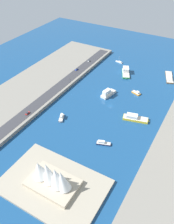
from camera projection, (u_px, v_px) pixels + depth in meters
ground_plane at (110, 106)px, 250.59m from camera, size 440.00×440.00×0.00m
quay_east at (42, 82)px, 285.07m from camera, size 70.00×240.00×3.57m
peninsula_point at (53, 185)px, 173.39m from camera, size 75.06×50.89×2.00m
road_strip at (59, 86)px, 273.84m from camera, size 12.44×228.00×0.15m
sailboat_small_white at (119, 62)px, 327.89m from camera, size 11.44×4.35×9.15m
water_taxi_orange at (136, 93)px, 267.71m from camera, size 11.49×7.51×3.28m
ferry_yellow_fast at (135, 118)px, 231.57m from camera, size 25.98×13.27×5.51m
barge_flat_brown at (169, 77)px, 294.57m from camera, size 17.24×30.37×3.10m
ferry_green_doubledeck at (126, 72)px, 302.70m from camera, size 18.26×25.95×7.18m
patrol_launch_navy at (103, 143)px, 206.13m from camera, size 13.59×7.70×3.61m
yacht_sleek_gray at (61, 117)px, 232.99m from camera, size 7.96×12.43×4.20m
ferry_white_commuter at (108, 93)px, 263.82m from camera, size 10.85×21.94×8.02m
pickup_red at (27, 113)px, 233.58m from camera, size 2.19×5.23×1.47m
hatchback_blue at (77, 69)px, 303.61m from camera, size 2.01×5.14×1.69m
van_white at (89, 61)px, 322.66m from camera, size 2.00×4.57×1.69m
traffic_light_waterfront at (70, 80)px, 275.73m from camera, size 0.36×0.36×6.50m
opera_landmark at (52, 177)px, 167.97m from camera, size 36.81×24.05×20.26m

